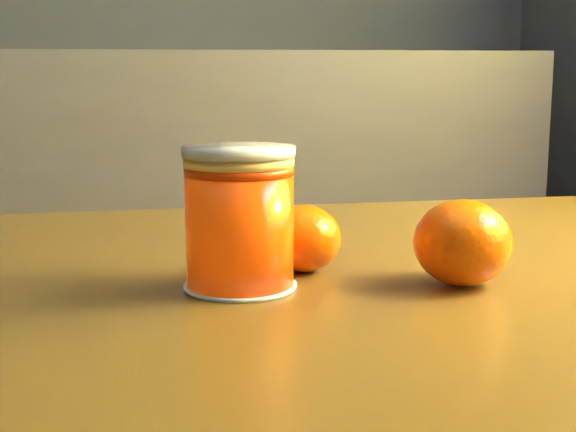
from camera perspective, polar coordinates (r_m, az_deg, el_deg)
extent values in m
cube|color=brown|center=(0.63, 3.74, -5.69)|extent=(0.98, 0.72, 0.04)
cylinder|color=#FF4105|center=(0.57, -3.46, -0.84)|extent=(0.08, 0.08, 0.09)
cylinder|color=#F1C062|center=(0.57, -3.51, 3.91)|extent=(0.08, 0.08, 0.01)
cylinder|color=silver|center=(0.57, -3.52, 4.52)|extent=(0.08, 0.08, 0.01)
ellipsoid|color=#DE5304|center=(0.63, 1.08, -1.60)|extent=(0.07, 0.07, 0.05)
ellipsoid|color=#DE5304|center=(0.60, 12.31, -1.86)|extent=(0.07, 0.07, 0.06)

